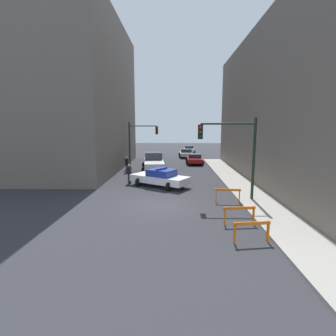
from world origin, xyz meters
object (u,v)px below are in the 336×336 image
object	(u,v)px
parked_car_far	(189,149)
traffic_light_far	(139,138)
white_truck	(154,162)
barrier_front	(252,228)
pedestrian_corner	(127,164)
barrier_mid	(239,212)
parked_car_near	(195,159)
traffic_light_near	(236,146)
parked_car_mid	(186,153)
police_car	(160,178)
barrier_back	(228,193)
pedestrian_crossing	(129,173)

from	to	relation	value
parked_car_far	traffic_light_far	bearing A→B (deg)	-109.55
white_truck	barrier_front	xyz separation A→B (m)	(5.45, -17.80, -0.29)
traffic_light_far	white_truck	distance (m)	3.96
pedestrian_corner	barrier_mid	bearing A→B (deg)	-94.64
parked_car_near	parked_car_far	size ratio (longest dim) A/B	0.99
traffic_light_near	parked_car_far	bearing A→B (deg)	92.37
white_truck	parked_car_mid	bearing A→B (deg)	65.63
traffic_light_far	white_truck	size ratio (longest dim) A/B	0.93
white_truck	pedestrian_corner	xyz separation A→B (m)	(-2.71, -1.37, -0.04)
parked_car_near	pedestrian_corner	bearing A→B (deg)	-137.71
parked_car_far	barrier_front	bearing A→B (deg)	-86.49
police_car	barrier_back	world-z (taller)	police_car
barrier_back	pedestrian_crossing	bearing A→B (deg)	142.83
white_truck	pedestrian_crossing	distance (m)	6.83
barrier_mid	white_truck	bearing A→B (deg)	109.01
pedestrian_crossing	pedestrian_corner	bearing A→B (deg)	-21.75
traffic_light_near	barrier_back	xyz separation A→B (m)	(-0.49, -0.53, -2.91)
traffic_light_far	police_car	xyz separation A→B (m)	(3.04, -10.07, -2.67)
barrier_front	barrier_mid	world-z (taller)	same
pedestrian_crossing	barrier_front	xyz separation A→B (m)	(6.97, -11.13, -0.24)
traffic_light_far	white_truck	world-z (taller)	traffic_light_far
parked_car_near	barrier_mid	xyz separation A→B (m)	(0.63, -20.91, -0.06)
traffic_light_near	parked_car_mid	size ratio (longest dim) A/B	1.20
parked_car_far	barrier_mid	bearing A→B (deg)	-86.46
traffic_light_near	parked_car_far	size ratio (longest dim) A/B	1.19
pedestrian_crossing	barrier_mid	world-z (taller)	pedestrian_crossing
traffic_light_near	pedestrian_crossing	xyz separation A→B (m)	(-7.63, 4.88, -2.67)
traffic_light_near	parked_car_near	distance (m)	16.97
pedestrian_corner	barrier_back	bearing A→B (deg)	-86.27
traffic_light_far	barrier_mid	size ratio (longest dim) A/B	3.26
police_car	parked_car_mid	xyz separation A→B (m)	(2.89, 19.84, -0.05)
pedestrian_corner	barrier_mid	size ratio (longest dim) A/B	1.04
traffic_light_near	police_car	bearing A→B (deg)	142.18
traffic_light_far	parked_car_near	distance (m)	7.76
parked_car_mid	pedestrian_crossing	size ratio (longest dim) A/B	2.61
pedestrian_crossing	pedestrian_corner	world-z (taller)	same
police_car	barrier_mid	size ratio (longest dim) A/B	3.11
parked_car_mid	barrier_back	size ratio (longest dim) A/B	2.71
traffic_light_far	parked_car_mid	distance (m)	11.75
traffic_light_near	white_truck	distance (m)	13.32
barrier_front	pedestrian_crossing	bearing A→B (deg)	122.06
barrier_front	white_truck	bearing A→B (deg)	107.03
police_car	barrier_front	size ratio (longest dim) A/B	3.12
traffic_light_near	pedestrian_corner	distance (m)	13.72
pedestrian_corner	parked_car_near	bearing A→B (deg)	6.80
pedestrian_corner	barrier_front	size ratio (longest dim) A/B	1.04
traffic_light_far	pedestrian_corner	world-z (taller)	traffic_light_far
pedestrian_corner	barrier_front	bearing A→B (deg)	-97.71
white_truck	barrier_front	bearing A→B (deg)	-79.17
parked_car_near	barrier_mid	size ratio (longest dim) A/B	2.72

